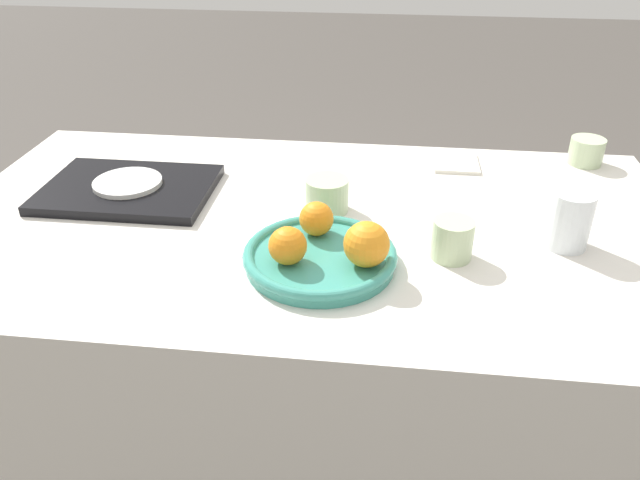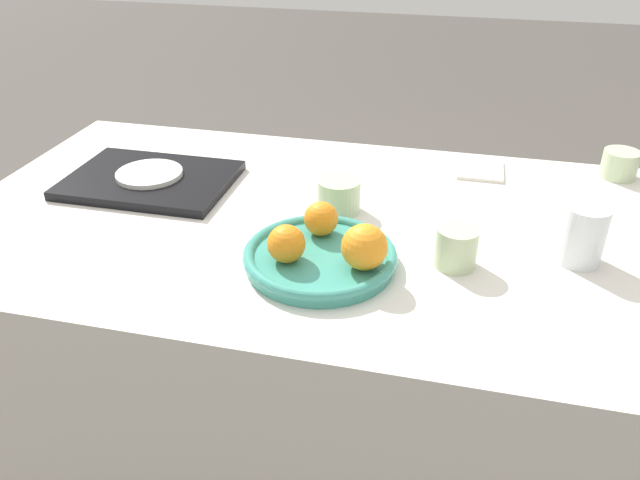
# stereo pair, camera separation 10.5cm
# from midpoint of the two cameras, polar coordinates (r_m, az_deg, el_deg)

# --- Properties ---
(ground_plane) EXTENTS (12.00, 12.00, 0.00)m
(ground_plane) POSITION_cam_midpoint_polar(r_m,az_deg,el_deg) (1.69, 1.96, -20.24)
(ground_plane) COLOR #4C4742
(table) EXTENTS (1.46, 0.81, 0.73)m
(table) POSITION_cam_midpoint_polar(r_m,az_deg,el_deg) (1.43, 2.21, -11.00)
(table) COLOR silver
(table) RESTS_ON ground_plane
(fruit_platter) EXTENTS (0.27, 0.27, 0.03)m
(fruit_platter) POSITION_cam_midpoint_polar(r_m,az_deg,el_deg) (1.07, 2.82, -1.65)
(fruit_platter) COLOR teal
(fruit_platter) RESTS_ON table
(orange_0) EXTENTS (0.06, 0.06, 0.06)m
(orange_0) POSITION_cam_midpoint_polar(r_m,az_deg,el_deg) (1.03, -0.20, -0.43)
(orange_0) COLOR orange
(orange_0) RESTS_ON fruit_platter
(orange_1) EXTENTS (0.06, 0.06, 0.06)m
(orange_1) POSITION_cam_midpoint_polar(r_m,az_deg,el_deg) (1.11, 2.80, 1.89)
(orange_1) COLOR orange
(orange_1) RESTS_ON fruit_platter
(orange_2) EXTENTS (0.08, 0.08, 0.08)m
(orange_2) POSITION_cam_midpoint_polar(r_m,az_deg,el_deg) (1.02, 7.03, -0.73)
(orange_2) COLOR orange
(orange_2) RESTS_ON fruit_platter
(water_glass) EXTENTS (0.08, 0.08, 0.11)m
(water_glass) POSITION_cam_midpoint_polar(r_m,az_deg,el_deg) (1.17, 25.29, 0.41)
(water_glass) COLOR silver
(water_glass) RESTS_ON table
(serving_tray) EXTENTS (0.35, 0.25, 0.02)m
(serving_tray) POSITION_cam_midpoint_polar(r_m,az_deg,el_deg) (1.39, -13.19, 5.30)
(serving_tray) COLOR black
(serving_tray) RESTS_ON table
(side_plate) EXTENTS (0.14, 0.14, 0.01)m
(side_plate) POSITION_cam_midpoint_polar(r_m,az_deg,el_deg) (1.39, -13.27, 5.86)
(side_plate) COLOR silver
(side_plate) RESTS_ON serving_tray
(cup_0) EXTENTS (0.07, 0.07, 0.07)m
(cup_0) POSITION_cam_midpoint_polar(r_m,az_deg,el_deg) (1.10, 15.06, -0.73)
(cup_0) COLOR #B7CC9E
(cup_0) RESTS_ON table
(cup_1) EXTENTS (0.08, 0.08, 0.06)m
(cup_1) POSITION_cam_midpoint_polar(r_m,az_deg,el_deg) (1.56, 27.52, 6.13)
(cup_1) COLOR #B7CC9E
(cup_1) RESTS_ON table
(cup_2) EXTENTS (0.09, 0.09, 0.07)m
(cup_2) POSITION_cam_midpoint_polar(r_m,az_deg,el_deg) (1.24, 4.17, 4.01)
(cup_2) COLOR #B7CC9E
(cup_2) RESTS_ON table
(napkin) EXTENTS (0.10, 0.12, 0.01)m
(napkin) POSITION_cam_midpoint_polar(r_m,az_deg,el_deg) (1.48, 16.44, 6.17)
(napkin) COLOR silver
(napkin) RESTS_ON table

